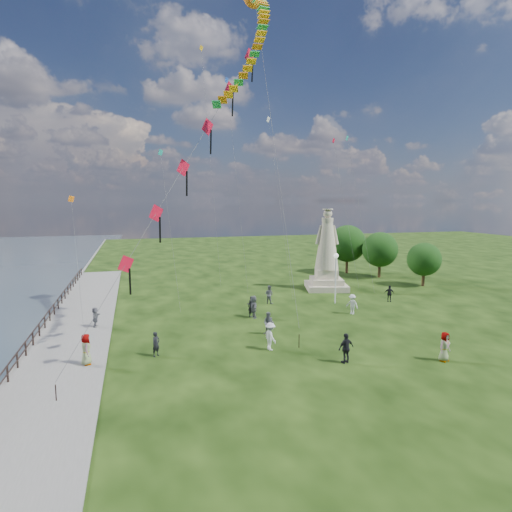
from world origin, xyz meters
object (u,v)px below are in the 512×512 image
object	(u,v)px
person_0	(156,344)
person_6	(252,307)
lamppost	(336,267)
person_7	(269,295)
person_9	(389,293)
person_4	(444,347)
person_10	(86,351)
person_11	(253,307)
person_8	(352,304)
person_3	(346,348)
statue	(327,259)
person_2	(270,336)
person_5	(95,318)
person_1	(269,323)

from	to	relation	value
person_0	person_6	distance (m)	10.75
lamppost	person_7	world-z (taller)	lamppost
person_9	person_0	bearing A→B (deg)	-131.20
person_7	person_9	size ratio (longest dim) A/B	1.09
person_4	person_7	bearing A→B (deg)	91.43
person_10	person_11	world-z (taller)	person_11
lamppost	person_8	distance (m)	4.70
person_3	person_4	bearing A→B (deg)	154.65
statue	person_11	world-z (taller)	statue
statue	person_8	world-z (taller)	statue
person_2	person_3	bearing A→B (deg)	-144.62
person_0	person_4	world-z (taller)	person_4
person_5	person_9	distance (m)	26.32
lamppost	person_4	bearing A→B (deg)	-91.24
person_5	person_8	distance (m)	20.72
statue	person_10	distance (m)	28.21
person_7	person_1	bearing A→B (deg)	120.30
person_5	person_10	world-z (taller)	person_10
person_0	person_6	bearing A→B (deg)	0.88
person_1	person_2	world-z (taller)	person_2
person_5	person_6	xyz separation A→B (m)	(12.20, -0.26, 0.12)
person_7	person_10	size ratio (longest dim) A/B	0.93
person_0	statue	bearing A→B (deg)	-0.45
person_4	person_8	xyz separation A→B (m)	(-0.03, 11.21, -0.04)
statue	person_6	size ratio (longest dim) A/B	4.97
person_8	person_10	bearing A→B (deg)	-105.21
person_0	person_2	xyz separation A→B (m)	(7.16, -0.86, 0.13)
lamppost	person_7	xyz separation A→B (m)	(-6.01, 1.59, -2.55)
person_6	person_1	bearing A→B (deg)	-76.97
statue	person_5	size ratio (longest dim) A/B	5.79
lamppost	person_10	xyz separation A→B (m)	(-20.89, -10.07, -2.49)
lamppost	person_10	bearing A→B (deg)	-154.27
person_1	person_4	bearing A→B (deg)	-6.75
person_9	person_7	bearing A→B (deg)	-164.71
person_0	person_11	size ratio (longest dim) A/B	0.83
person_2	person_9	bearing A→B (deg)	-68.88
person_0	person_9	world-z (taller)	person_9
person_6	person_0	bearing A→B (deg)	-124.83
person_11	person_3	bearing A→B (deg)	8.19
statue	person_3	world-z (taller)	statue
person_6	lamppost	bearing A→B (deg)	29.76
person_2	person_7	distance (m)	12.55
lamppost	person_0	bearing A→B (deg)	-150.58
lamppost	person_1	world-z (taller)	lamppost
person_9	person_11	world-z (taller)	person_11
person_0	person_9	size ratio (longest dim) A/B	0.99
person_9	person_4	bearing A→B (deg)	-84.01
statue	person_2	xyz separation A→B (m)	(-11.78, -16.61, -2.40)
person_1	person_6	world-z (taller)	person_6
person_0	person_6	world-z (taller)	person_6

